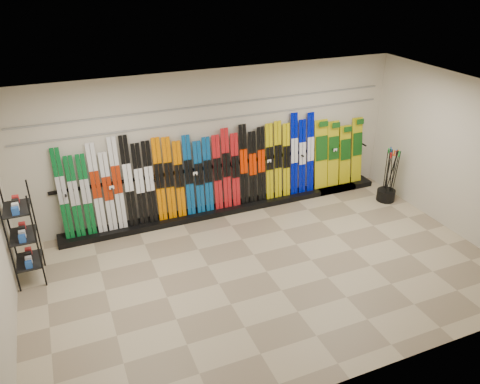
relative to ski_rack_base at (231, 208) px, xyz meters
name	(u,v)px	position (x,y,z in m)	size (l,w,h in m)	color
floor	(267,271)	(-0.22, -2.28, -0.06)	(8.00, 8.00, 0.00)	#87765D
back_wall	(216,143)	(-0.22, 0.22, 1.44)	(8.00, 8.00, 0.00)	beige
right_wall	(460,158)	(3.78, -2.28, 1.44)	(5.00, 5.00, 0.00)	beige
ceiling	(272,103)	(-0.22, -2.28, 2.94)	(8.00, 8.00, 0.00)	silver
ski_rack_base	(231,208)	(0.00, 0.00, 0.00)	(8.00, 0.40, 0.12)	black
skis	(198,174)	(-0.68, 0.04, 0.90)	(5.37, 0.21, 1.83)	#095A23
snowboards	(338,154)	(2.67, 0.07, 0.81)	(1.26, 0.24, 1.58)	gold
accessory_rack	(23,236)	(-3.97, -0.91, 0.78)	(0.40, 0.60, 1.68)	black
pole_bin	(386,195)	(3.38, -0.90, 0.07)	(0.40, 0.40, 0.25)	black
ski_poles	(390,175)	(3.41, -0.90, 0.55)	(0.30, 0.31, 1.18)	black
slatwall_rail_0	(215,120)	(-0.22, 0.20, 1.94)	(7.60, 0.02, 0.03)	gray
slatwall_rail_1	(215,105)	(-0.22, 0.20, 2.24)	(7.60, 0.02, 0.03)	gray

